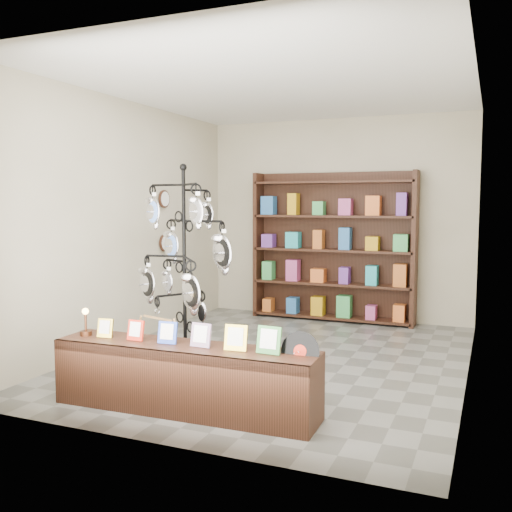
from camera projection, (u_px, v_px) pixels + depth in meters
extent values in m
plane|color=slate|center=(279.00, 358.00, 6.44)|extent=(5.00, 5.00, 0.00)
plane|color=beige|center=(337.00, 219.00, 8.59)|extent=(4.00, 0.00, 4.00)
plane|color=beige|center=(155.00, 238.00, 4.00)|extent=(4.00, 0.00, 4.00)
plane|color=beige|center=(128.00, 223.00, 7.07)|extent=(0.00, 5.00, 5.00)
plane|color=beige|center=(472.00, 228.00, 5.53)|extent=(0.00, 5.00, 5.00)
plane|color=white|center=(280.00, 87.00, 6.16)|extent=(5.00, 5.00, 0.00)
cylinder|color=black|center=(186.00, 379.00, 5.62)|extent=(0.56, 0.56, 0.03)
cylinder|color=black|center=(185.00, 277.00, 5.53)|extent=(0.05, 0.05, 2.07)
sphere|color=black|center=(183.00, 167.00, 5.43)|extent=(0.07, 0.07, 0.07)
ellipsoid|color=silver|center=(202.00, 313.00, 5.72)|extent=(0.11, 0.07, 0.22)
cube|color=tan|center=(157.00, 318.00, 5.39)|extent=(0.38, 0.13, 0.04)
cube|color=black|center=(185.00, 378.00, 4.78)|extent=(2.31, 0.54, 0.56)
cube|color=gold|center=(105.00, 328.00, 5.02)|extent=(0.15, 0.06, 0.17)
cube|color=red|center=(136.00, 330.00, 4.91)|extent=(0.16, 0.06, 0.18)
cube|color=#263FA5|center=(168.00, 333.00, 4.80)|extent=(0.17, 0.06, 0.19)
cube|color=#E54C33|center=(201.00, 335.00, 4.69)|extent=(0.18, 0.06, 0.20)
cube|color=gold|center=(236.00, 338.00, 4.57)|extent=(0.19, 0.07, 0.21)
cube|color=#337233|center=(269.00, 340.00, 4.47)|extent=(0.20, 0.07, 0.22)
cylinder|color=black|center=(300.00, 351.00, 4.44)|extent=(0.31, 0.08, 0.31)
cylinder|color=red|center=(300.00, 351.00, 4.44)|extent=(0.11, 0.03, 0.10)
cylinder|color=#4B2715|center=(86.00, 333.00, 5.10)|extent=(0.10, 0.10, 0.04)
cylinder|color=#4B2715|center=(86.00, 323.00, 5.09)|extent=(0.02, 0.02, 0.15)
sphere|color=#FFBF59|center=(85.00, 311.00, 5.08)|extent=(0.06, 0.06, 0.06)
cube|color=black|center=(335.00, 246.00, 8.58)|extent=(2.40, 0.04, 2.20)
cube|color=black|center=(259.00, 244.00, 8.88)|extent=(0.06, 0.36, 2.20)
cube|color=black|center=(415.00, 249.00, 7.98)|extent=(0.06, 0.36, 2.20)
cube|color=black|center=(332.00, 317.00, 8.53)|extent=(2.36, 0.36, 0.04)
cube|color=black|center=(332.00, 283.00, 8.48)|extent=(2.36, 0.36, 0.03)
cube|color=black|center=(333.00, 250.00, 8.43)|extent=(2.36, 0.36, 0.04)
cube|color=black|center=(333.00, 216.00, 8.39)|extent=(2.36, 0.36, 0.04)
cube|color=black|center=(333.00, 182.00, 8.34)|extent=(2.36, 0.36, 0.04)
cylinder|color=black|center=(164.00, 199.00, 7.76)|extent=(0.03, 0.24, 0.24)
cylinder|color=black|center=(165.00, 243.00, 7.82)|extent=(0.03, 0.24, 0.24)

